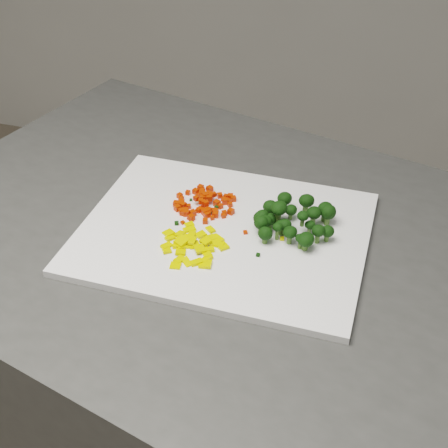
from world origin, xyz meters
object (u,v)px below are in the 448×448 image
(cutting_board, at_px, (224,233))
(pepper_pile, at_px, (193,240))
(carrot_pile, at_px, (205,198))
(broccoli_pile, at_px, (294,215))
(counter_block, at_px, (221,418))

(cutting_board, height_order, pepper_pile, pepper_pile)
(carrot_pile, relative_size, pepper_pile, 0.86)
(pepper_pile, height_order, broccoli_pile, broccoli_pile)
(cutting_board, xyz_separation_m, broccoli_pile, (0.10, 0.03, 0.03))
(carrot_pile, bearing_deg, broccoli_pile, -8.23)
(cutting_board, xyz_separation_m, carrot_pile, (-0.04, 0.05, 0.02))
(pepper_pile, distance_m, broccoli_pile, 0.15)
(pepper_pile, bearing_deg, broccoli_pile, 30.39)
(counter_block, distance_m, pepper_pile, 0.47)
(counter_block, bearing_deg, pepper_pile, -113.50)
(cutting_board, distance_m, pepper_pile, 0.06)
(broccoli_pile, bearing_deg, carrot_pile, 171.77)
(counter_block, xyz_separation_m, cutting_board, (0.01, -0.01, 0.46))
(broccoli_pile, bearing_deg, pepper_pile, -149.61)
(carrot_pile, height_order, pepper_pile, carrot_pile)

